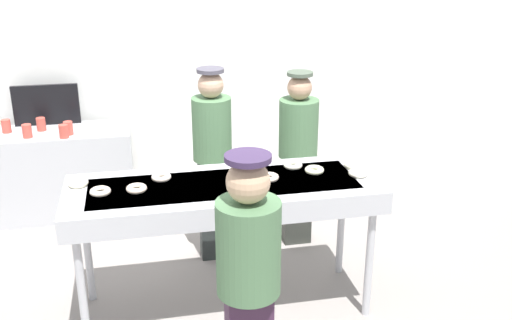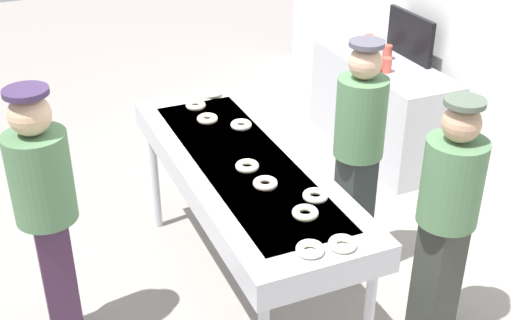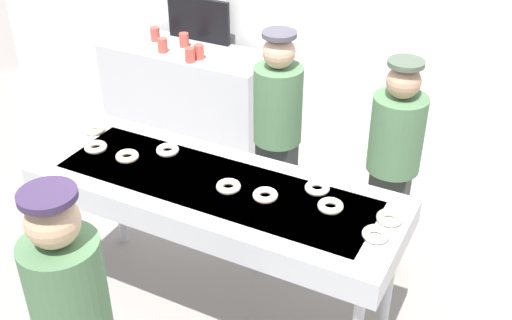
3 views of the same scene
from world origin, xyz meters
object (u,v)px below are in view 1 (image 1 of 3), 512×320
sugar_donut_1 (100,191)px  paper_cup_2 (64,131)px  sugar_donut_5 (358,173)px  prep_counter (51,174)px  worker_baker (213,156)px  paper_cup_1 (68,128)px  sugar_donut_2 (353,165)px  paper_cup_4 (6,126)px  sugar_donut_0 (239,181)px  sugar_donut_3 (78,183)px  customer_waiting (249,281)px  paper_cup_3 (41,124)px  paper_cup_0 (27,131)px  sugar_donut_7 (137,188)px  sugar_donut_4 (161,177)px  sugar_donut_8 (293,165)px  fryer_conveyor (224,195)px  menu_display (46,105)px  sugar_donut_6 (269,177)px  sugar_donut_9 (314,170)px  worker_assistant (298,149)px

sugar_donut_1 → paper_cup_2: sugar_donut_1 is taller
sugar_donut_5 → prep_counter: sugar_donut_5 is taller
worker_baker → paper_cup_1: worker_baker is taller
sugar_donut_2 → paper_cup_4: (-2.76, 1.86, -0.10)m
sugar_donut_0 → prep_counter: (-1.52, 1.93, -0.59)m
sugar_donut_3 → paper_cup_2: 1.55m
customer_waiting → paper_cup_3: (-1.41, 3.11, -0.01)m
sugar_donut_5 → prep_counter: (-2.38, 1.97, -0.59)m
paper_cup_3 → paper_cup_0: bearing=-117.6°
prep_counter → paper_cup_3: size_ratio=12.45×
sugar_donut_7 → paper_cup_3: sugar_donut_7 is taller
sugar_donut_4 → sugar_donut_5: 1.40m
paper_cup_2 → paper_cup_3: 0.36m
paper_cup_3 → paper_cup_4: size_ratio=1.00×
sugar_donut_4 → sugar_donut_8: 0.97m
sugar_donut_4 → sugar_donut_2: bearing=-1.9°
fryer_conveyor → sugar_donut_8: 0.59m
sugar_donut_2 → sugar_donut_5: 0.17m
sugar_donut_4 → sugar_donut_5: same height
sugar_donut_1 → sugar_donut_5: same height
menu_display → paper_cup_3: bearing=-102.1°
fryer_conveyor → sugar_donut_7: sugar_donut_7 is taller
sugar_donut_0 → paper_cup_2: sugar_donut_0 is taller
paper_cup_1 → sugar_donut_6: bearing=-49.6°
sugar_donut_8 → sugar_donut_4: bearing=-177.9°
sugar_donut_1 → sugar_donut_9: same height
sugar_donut_4 → menu_display: menu_display is taller
worker_baker → paper_cup_4: (-1.80, 1.19, 0.00)m
worker_assistant → sugar_donut_2: bearing=88.1°
sugar_donut_3 → paper_cup_1: bearing=97.4°
sugar_donut_1 → paper_cup_3: (-0.63, 1.98, -0.10)m
sugar_donut_9 → sugar_donut_1: bearing=-176.9°
sugar_donut_6 → paper_cup_4: (-2.10, 1.97, -0.10)m
fryer_conveyor → sugar_donut_4: size_ratio=15.70×
sugar_donut_4 → prep_counter: sugar_donut_4 is taller
prep_counter → sugar_donut_9: bearing=-41.4°
sugar_donut_0 → sugar_donut_3: 1.10m
sugar_donut_8 → worker_baker: worker_baker is taller
sugar_donut_5 → paper_cup_0: sugar_donut_5 is taller
fryer_conveyor → paper_cup_4: size_ratio=17.35×
sugar_donut_1 → worker_baker: (0.86, 0.79, -0.10)m
paper_cup_2 → paper_cup_3: size_ratio=1.00×
paper_cup_0 → sugar_donut_2: bearing=-33.1°
sugar_donut_8 → sugar_donut_9: (0.13, -0.13, 0.00)m
prep_counter → paper_cup_2: paper_cup_2 is taller
paper_cup_0 → paper_cup_1: bearing=2.3°
customer_waiting → sugar_donut_2: bearing=56.1°
sugar_donut_2 → paper_cup_0: (-2.55, 1.66, -0.10)m
paper_cup_2 → sugar_donut_6: bearing=-47.5°
sugar_donut_9 → paper_cup_2: 2.51m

